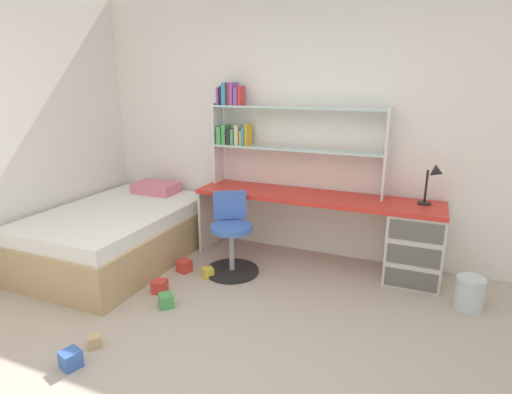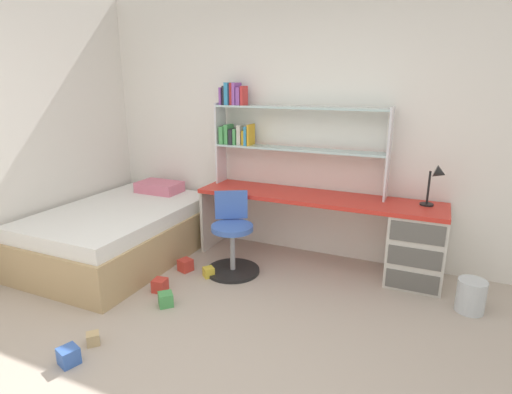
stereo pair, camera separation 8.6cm
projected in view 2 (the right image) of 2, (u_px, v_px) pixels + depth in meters
ground_plane at (200, 383)px, 2.55m from camera, size 5.79×5.50×0.02m
room_shell at (150, 132)px, 3.67m from camera, size 5.79×5.50×2.73m
desk at (383, 234)px, 3.84m from camera, size 2.40×0.53×0.72m
bookshelf_hutch at (272, 127)px, 4.19m from camera, size 1.79×0.22×1.07m
desk_lamp at (437, 179)px, 3.59m from camera, size 0.20×0.16×0.38m
swivel_chair at (232, 242)px, 3.97m from camera, size 0.52×0.52×0.77m
bed_platform at (121, 232)px, 4.30m from camera, size 1.26×1.89×0.66m
waste_bin at (471, 296)px, 3.30m from camera, size 0.22×0.22×0.27m
toy_block_green_0 at (166, 299)px, 3.40m from camera, size 0.16×0.16×0.11m
toy_block_natural_1 at (93, 339)px, 2.91m from camera, size 0.12×0.12×0.09m
toy_block_red_2 at (160, 285)px, 3.64m from camera, size 0.13×0.13×0.12m
toy_block_blue_3 at (69, 356)px, 2.70m from camera, size 0.15×0.15×0.12m
toy_block_yellow_4 at (209, 272)px, 3.91m from camera, size 0.13×0.13×0.09m
toy_block_red_5 at (185, 265)px, 4.03m from camera, size 0.15×0.15×0.12m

